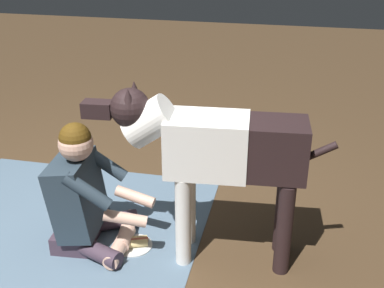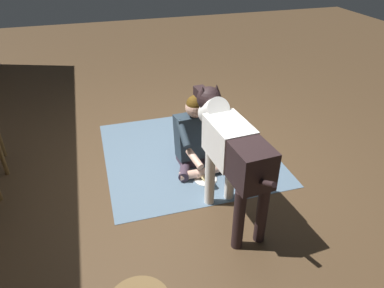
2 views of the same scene
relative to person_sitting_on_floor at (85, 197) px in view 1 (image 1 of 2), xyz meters
name	(u,v)px [view 1 (image 1 of 2)]	position (x,y,z in m)	size (l,w,h in m)	color
ground_plane	(64,252)	(0.12, 0.13, -0.35)	(14.72, 14.72, 0.00)	#4A3622
area_rug	(52,238)	(0.27, 0.01, -0.34)	(1.95, 1.95, 0.01)	slate
person_sitting_on_floor	(85,197)	(0.00, 0.00, 0.00)	(0.65, 0.58, 0.85)	#42323F
large_dog	(216,151)	(-0.81, -0.06, 0.37)	(1.45, 0.36, 1.10)	white
hot_dog_on_plate	(133,243)	(-0.29, -0.02, -0.32)	(0.24, 0.24, 0.06)	silver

